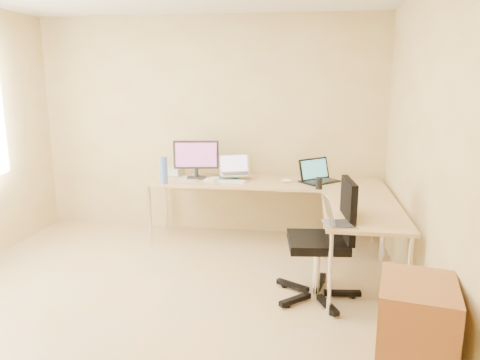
# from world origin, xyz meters

# --- Properties ---
(floor) EXTENTS (4.50, 4.50, 0.00)m
(floor) POSITION_xyz_m (0.00, 0.00, 0.00)
(floor) COLOR tan
(floor) RESTS_ON ground
(wall_back) EXTENTS (4.50, 0.00, 4.50)m
(wall_back) POSITION_xyz_m (0.00, 2.25, 1.30)
(wall_back) COLOR beige
(wall_back) RESTS_ON ground
(wall_right) EXTENTS (0.00, 4.50, 4.50)m
(wall_right) POSITION_xyz_m (2.10, 0.00, 1.30)
(wall_right) COLOR beige
(wall_right) RESTS_ON ground
(desk_main) EXTENTS (2.65, 0.70, 0.73)m
(desk_main) POSITION_xyz_m (0.72, 1.85, 0.36)
(desk_main) COLOR tan
(desk_main) RESTS_ON ground
(desk_return) EXTENTS (0.70, 1.30, 0.73)m
(desk_return) POSITION_xyz_m (1.70, 0.85, 0.36)
(desk_return) COLOR tan
(desk_return) RESTS_ON ground
(monitor) EXTENTS (0.54, 0.26, 0.45)m
(monitor) POSITION_xyz_m (-0.08, 1.87, 0.95)
(monitor) COLOR #252525
(monitor) RESTS_ON desk_main
(book_stack) EXTENTS (0.28, 0.35, 0.05)m
(book_stack) POSITION_xyz_m (0.28, 2.01, 0.76)
(book_stack) COLOR teal
(book_stack) RESTS_ON desk_main
(laptop_center) EXTENTS (0.43, 0.38, 0.23)m
(laptop_center) POSITION_xyz_m (0.38, 1.88, 0.90)
(laptop_center) COLOR silver
(laptop_center) RESTS_ON desk_main
(laptop_black) EXTENTS (0.51, 0.50, 0.26)m
(laptop_black) POSITION_xyz_m (1.34, 1.88, 0.86)
(laptop_black) COLOR black
(laptop_black) RESTS_ON desk_main
(keyboard) EXTENTS (0.48, 0.20, 0.02)m
(keyboard) POSITION_xyz_m (0.28, 1.75, 0.74)
(keyboard) COLOR white
(keyboard) RESTS_ON desk_main
(mouse) EXTENTS (0.12, 0.08, 0.04)m
(mouse) POSITION_xyz_m (0.97, 1.81, 0.75)
(mouse) COLOR white
(mouse) RESTS_ON desk_main
(mug) EXTENTS (0.12, 0.12, 0.09)m
(mug) POSITION_xyz_m (0.20, 1.55, 0.77)
(mug) COLOR silver
(mug) RESTS_ON desk_main
(cd_stack) EXTENTS (0.12, 0.12, 0.03)m
(cd_stack) POSITION_xyz_m (0.18, 1.83, 0.74)
(cd_stack) COLOR #B0B0D3
(cd_stack) RESTS_ON desk_main
(water_bottle) EXTENTS (0.10, 0.10, 0.30)m
(water_bottle) POSITION_xyz_m (-0.37, 1.55, 0.88)
(water_bottle) COLOR #5077BE
(water_bottle) RESTS_ON desk_main
(papers) EXTENTS (0.25, 0.33, 0.01)m
(papers) POSITION_xyz_m (-0.16, 1.79, 0.73)
(papers) COLOR silver
(papers) RESTS_ON desk_main
(white_box) EXTENTS (0.25, 0.21, 0.08)m
(white_box) POSITION_xyz_m (-0.40, 2.05, 0.77)
(white_box) COLOR silver
(white_box) RESTS_ON desk_main
(desk_fan) EXTENTS (0.26, 0.26, 0.28)m
(desk_fan) POSITION_xyz_m (-0.13, 2.05, 0.87)
(desk_fan) COLOR white
(desk_fan) RESTS_ON desk_main
(black_cup) EXTENTS (0.08, 0.08, 0.12)m
(black_cup) POSITION_xyz_m (1.32, 1.55, 0.79)
(black_cup) COLOR black
(black_cup) RESTS_ON desk_main
(laptop_return) EXTENTS (0.32, 0.27, 0.19)m
(laptop_return) POSITION_xyz_m (1.46, 0.34, 0.83)
(laptop_return) COLOR #A5A7B7
(laptop_return) RESTS_ON desk_return
(office_chair) EXTENTS (0.70, 0.70, 1.06)m
(office_chair) POSITION_xyz_m (1.30, 0.53, 0.50)
(office_chair) COLOR black
(office_chair) RESTS_ON ground
(cabinet) EXTENTS (0.51, 0.59, 0.73)m
(cabinet) POSITION_xyz_m (1.85, -0.66, 0.36)
(cabinet) COLOR brown
(cabinet) RESTS_ON ground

